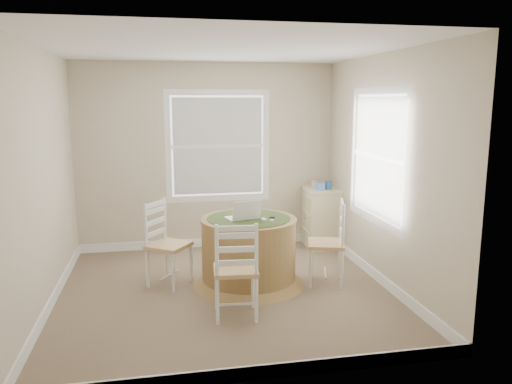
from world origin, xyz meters
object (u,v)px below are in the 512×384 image
object	(u,v)px
chair_left	(169,245)
chair_right	(326,243)
round_table	(249,248)
chair_near	(236,270)
laptop	(243,216)
corner_chest	(321,217)

from	to	relation	value
chair_left	chair_right	xyz separation A→B (m)	(1.76, -0.28, 0.00)
chair_left	round_table	bearing A→B (deg)	-63.20
chair_near	chair_right	xyz separation A→B (m)	(1.15, 0.69, 0.00)
chair_right	laptop	xyz separation A→B (m)	(-0.94, 0.13, 0.33)
chair_near	chair_right	world-z (taller)	same
laptop	round_table	bearing A→B (deg)	179.49
corner_chest	chair_right	bearing A→B (deg)	-103.16
corner_chest	laptop	bearing A→B (deg)	-132.64
round_table	chair_right	size ratio (longest dim) A/B	1.33
chair_left	laptop	size ratio (longest dim) A/B	2.36
chair_right	chair_near	bearing A→B (deg)	-42.17
round_table	chair_near	distance (m)	0.88
chair_right	corner_chest	world-z (taller)	chair_right
chair_right	round_table	bearing A→B (deg)	-82.53
chair_left	chair_near	distance (m)	1.14
chair_near	laptop	distance (m)	0.91
chair_left	chair_near	world-z (taller)	same
corner_chest	chair_near	bearing A→B (deg)	-123.24
chair_near	corner_chest	world-z (taller)	chair_near
chair_right	corner_chest	bearing A→B (deg)	-179.22
chair_right	corner_chest	size ratio (longest dim) A/B	1.12
round_table	corner_chest	xyz separation A→B (m)	(1.29, 1.31, 0.00)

